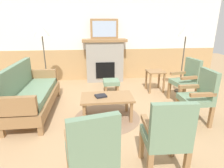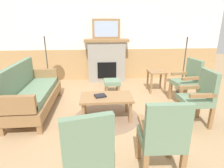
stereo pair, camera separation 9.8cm
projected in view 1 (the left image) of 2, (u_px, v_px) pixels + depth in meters
ground_plane at (114, 116)px, 3.62m from camera, size 14.00×14.00×0.00m
wall_back at (104, 37)px, 5.65m from camera, size 7.20×0.14×2.70m
fireplace at (105, 60)px, 5.62m from camera, size 1.30×0.44×1.28m
framed_picture at (104, 29)px, 5.34m from camera, size 0.80×0.04×0.56m
couch at (31, 94)px, 3.66m from camera, size 0.70×1.80×0.98m
coffee_table at (107, 99)px, 3.45m from camera, size 0.96×0.56×0.44m
round_rug at (107, 117)px, 3.57m from camera, size 1.26×1.26×0.01m
book_on_table at (101, 96)px, 3.42m from camera, size 0.24×0.21×0.03m
footstool at (111, 83)px, 4.69m from camera, size 0.40×0.40×0.36m
armchair_near_fireplace at (187, 78)px, 4.18m from camera, size 0.55×0.55×0.98m
armchair_by_window_left at (199, 95)px, 3.25m from camera, size 0.48×0.48×0.98m
armchair_front_left at (92, 150)px, 1.84m from camera, size 0.57×0.57×0.98m
armchair_front_center at (167, 134)px, 2.10m from camera, size 0.50×0.50×0.98m
side_table at (155, 75)px, 4.84m from camera, size 0.44×0.44×0.55m
floor_lamp_by_couch at (42, 35)px, 4.55m from camera, size 0.36×0.36×1.68m
floor_lamp_by_chairs at (186, 35)px, 4.46m from camera, size 0.36×0.36×1.68m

